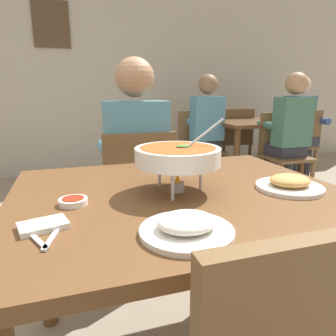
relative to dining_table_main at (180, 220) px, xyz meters
The scene contains 21 objects.
cafe_rear_partition 3.57m from the dining_table_main, 90.00° to the left, with size 10.00×0.10×3.00m, color #BCB2A3.
picture_frame_hung 3.68m from the dining_table_main, 98.36° to the left, with size 0.44×0.03×0.56m, color #4C3823.
dining_table_main is the anchor object (origin of this frame).
chair_diner_main 0.79m from the dining_table_main, 90.00° to the left, with size 0.44×0.44×0.90m.
diner_main 0.81m from the dining_table_main, 90.00° to the left, with size 0.40×0.45×1.31m.
curry_bowl 0.24m from the dining_table_main, 167.81° to the right, with size 0.33×0.30×0.26m.
rice_plate 0.37m from the dining_table_main, 107.45° to the right, with size 0.24×0.24×0.06m.
appetizer_plate 0.42m from the dining_table_main, 14.39° to the right, with size 0.24×0.24×0.06m.
sauce_dish 0.39m from the dining_table_main, behind, with size 0.09×0.09×0.02m.
napkin_folded 0.50m from the dining_table_main, 158.14° to the right, with size 0.12×0.08×0.02m, color white.
fork_utensil 0.53m from the dining_table_main, 153.86° to the right, with size 0.01×0.17×0.01m, color silver.
spoon_utensil 0.49m from the dining_table_main, 151.22° to the right, with size 0.01×0.17×0.01m, color silver.
dining_table_far 2.87m from the dining_table_main, 51.45° to the left, with size 1.00×0.80×0.77m.
chair_bg_left 2.54m from the dining_table_main, 44.18° to the left, with size 0.45×0.45×0.90m.
chair_bg_middle 2.58m from the dining_table_main, 65.31° to the left, with size 0.50×0.50×0.90m.
chair_bg_right 3.24m from the dining_table_main, 42.22° to the left, with size 0.47×0.47×0.90m.
chair_bg_corner 3.04m from the dining_table_main, 65.89° to the left, with size 0.48×0.48×0.90m.
chair_bg_window 3.25m from the dining_table_main, 56.71° to the left, with size 0.48×0.48×0.90m.
patron_bg_left 2.46m from the dining_table_main, 42.55° to the left, with size 0.40×0.45×1.31m.
patron_bg_middle 2.57m from the dining_table_main, 63.50° to the left, with size 0.40×0.45×1.31m.
patron_bg_right 3.30m from the dining_table_main, 42.54° to the left, with size 0.40×0.45×1.31m.
Camera 1 is at (-0.36, -0.98, 1.12)m, focal length 32.58 mm.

